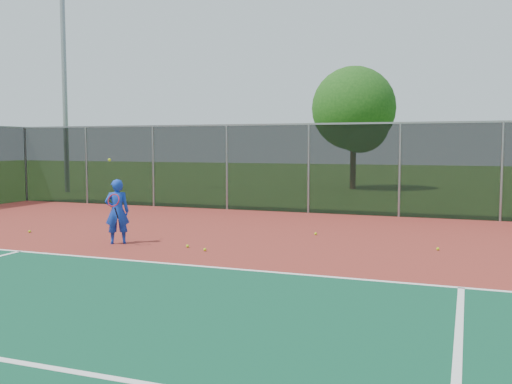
# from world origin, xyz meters

# --- Properties ---
(ground) EXTENTS (120.00, 120.00, 0.00)m
(ground) POSITION_xyz_m (0.00, 0.00, 0.00)
(ground) COLOR #305719
(ground) RESTS_ON ground
(court_apron) EXTENTS (30.00, 20.00, 0.02)m
(court_apron) POSITION_xyz_m (0.00, 2.00, 0.01)
(court_apron) COLOR maroon
(court_apron) RESTS_ON ground
(fence_back) EXTENTS (30.00, 0.06, 3.03)m
(fence_back) POSITION_xyz_m (0.00, 12.00, 1.56)
(fence_back) COLOR black
(fence_back) RESTS_ON court_apron
(tennis_player) EXTENTS (0.66, 0.72, 1.99)m
(tennis_player) POSITION_xyz_m (-5.60, 4.61, 0.78)
(tennis_player) COLOR #143ABC
(tennis_player) RESTS_ON court_apron
(practice_ball_0) EXTENTS (0.07, 0.07, 0.07)m
(practice_ball_0) POSITION_xyz_m (-3.82, 4.71, 0.06)
(practice_ball_0) COLOR #ADCF18
(practice_ball_0) RESTS_ON court_apron
(practice_ball_1) EXTENTS (0.07, 0.07, 0.07)m
(practice_ball_1) POSITION_xyz_m (-8.72, 5.20, 0.06)
(practice_ball_1) COLOR #ADCF18
(practice_ball_1) RESTS_ON court_apron
(practice_ball_4) EXTENTS (0.07, 0.07, 0.07)m
(practice_ball_4) POSITION_xyz_m (1.48, 6.32, 0.06)
(practice_ball_4) COLOR #ADCF18
(practice_ball_4) RESTS_ON court_apron
(practice_ball_5) EXTENTS (0.07, 0.07, 0.07)m
(practice_ball_5) POSITION_xyz_m (-1.57, 7.46, 0.06)
(practice_ball_5) COLOR #ADCF18
(practice_ball_5) RESTS_ON court_apron
(practice_ball_6) EXTENTS (0.07, 0.07, 0.07)m
(practice_ball_6) POSITION_xyz_m (-3.27, 4.46, 0.06)
(practice_ball_6) COLOR #ADCF18
(practice_ball_6) RESTS_ON court_apron
(floodlight_nw) EXTENTS (0.90, 0.40, 12.30)m
(floodlight_nw) POSITION_xyz_m (-16.40, 16.30, 6.93)
(floodlight_nw) COLOR gray
(floodlight_nw) RESTS_ON ground
(tree_back_left) EXTENTS (4.34, 4.34, 6.37)m
(tree_back_left) POSITION_xyz_m (-3.50, 22.95, 3.99)
(tree_back_left) COLOR #3C2716
(tree_back_left) RESTS_ON ground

